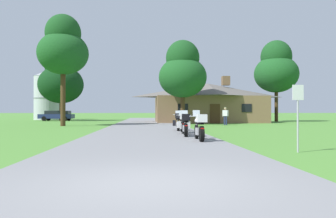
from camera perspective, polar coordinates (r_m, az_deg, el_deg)
The scene contains 15 objects.
ground_plane at distance 25.73m, azimuth -3.58°, elevation -3.31°, with size 500.00×500.00×0.00m, color #4C8433.
asphalt_driveway at distance 23.74m, azimuth -3.56°, elevation -3.48°, with size 6.40×80.00×0.06m, color slate.
motorcycle_white_nearest_to_camera at distance 14.16m, azimuth 5.46°, elevation -3.17°, with size 0.66×2.08×1.30m.
motorcycle_green_second_in_row at distance 16.72m, azimuth 3.03°, elevation -2.75°, with size 0.66×2.08×1.30m.
motorcycle_green_third_in_row at distance 18.96m, azimuth 2.60°, elevation -2.51°, with size 0.74×2.08×1.30m.
motorcycle_white_farthest_in_row at distance 21.53m, azimuth 1.77°, elevation -2.26°, with size 0.80×2.08×1.30m.
stone_lodge at distance 40.32m, azimuth 6.84°, elevation 1.16°, with size 13.21×9.23×5.59m.
bystander_white_shirt_near_lodge at distance 31.70m, azimuth 9.88°, elevation -1.05°, with size 0.52×0.33×1.69m.
metal_signpost_roadside at distance 11.23m, azimuth 21.50°, elevation -0.12°, with size 0.36×0.06×2.14m.
tree_by_lodge_front at distance 33.62m, azimuth 2.55°, elevation 6.47°, with size 4.85×4.85×8.52m.
tree_right_of_lodge at distance 44.70m, azimuth 18.17°, elevation 6.58°, with size 5.56×5.56×10.39m.
tree_left_near at distance 31.37m, azimuth -17.65°, elevation 10.06°, with size 4.48×4.48×9.97m.
tree_left_far at distance 47.85m, azimuth -17.98°, elevation 4.92°, with size 6.10×6.10×9.73m.
metal_silo_distant at distance 54.96m, azimuth -20.09°, elevation 2.30°, with size 4.14×4.14×7.76m.
parked_navy_suv_far_left at distance 48.37m, azimuth -18.61°, elevation -1.02°, with size 4.70×2.12×1.40m.
Camera 1 is at (-0.07, -5.70, 1.30)m, focal length 35.33 mm.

